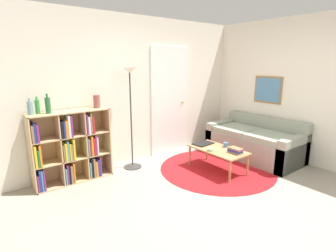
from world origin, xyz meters
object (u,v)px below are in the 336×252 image
at_px(laptop, 203,143).
at_px(bottle_right, 48,105).
at_px(bookshelf, 70,148).
at_px(couch, 255,143).
at_px(bowl, 211,150).
at_px(floor_lamp, 130,94).
at_px(vase_on_shelf, 97,101).
at_px(bottle_left, 30,108).
at_px(cup, 226,145).
at_px(coffee_table, 218,151).
at_px(bottle_middle, 37,107).

distance_m(laptop, bottle_right, 2.59).
xyz_separation_m(bookshelf, couch, (3.19, -1.09, -0.24)).
height_order(bookshelf, bowl, bookshelf).
height_order(floor_lamp, vase_on_shelf, floor_lamp).
relative_size(bottle_right, vase_on_shelf, 1.36).
bearing_deg(bottle_left, cup, -22.66).
bearing_deg(cup, floor_lamp, 140.80).
xyz_separation_m(floor_lamp, coffee_table, (1.07, -1.01, -0.95)).
height_order(cup, bottle_left, bottle_left).
bearing_deg(bowl, laptop, 64.22).
xyz_separation_m(bottle_right, vase_on_shelf, (0.72, 0.03, -0.01)).
relative_size(bookshelf, vase_on_shelf, 5.66).
relative_size(laptop, bottle_middle, 1.54).
xyz_separation_m(floor_lamp, laptop, (1.07, -0.67, -0.90)).
height_order(couch, cup, couch).
height_order(coffee_table, cup, cup).
distance_m(couch, bottle_right, 3.73).
relative_size(bookshelf, bottle_right, 4.15).
xyz_separation_m(bottle_left, vase_on_shelf, (0.94, -0.02, 0.01)).
bearing_deg(laptop, coffee_table, -88.85).
height_order(couch, bottle_right, bottle_right).
bearing_deg(bottle_right, bottle_middle, 157.98).
relative_size(couch, bowl, 15.63).
bearing_deg(laptop, floor_lamp, 148.04).
height_order(couch, bowl, couch).
height_order(laptop, cup, cup).
relative_size(cup, bottle_right, 0.29).
relative_size(bottle_left, vase_on_shelf, 1.09).
height_order(coffee_table, bottle_middle, bottle_middle).
distance_m(coffee_table, bottle_left, 2.93).
distance_m(coffee_table, laptop, 0.34).
relative_size(coffee_table, laptop, 2.66).
bearing_deg(laptop, cup, -62.34).
bearing_deg(bottle_left, couch, -16.88).
bearing_deg(bottle_right, cup, -23.48).
bearing_deg(vase_on_shelf, cup, -31.91).
height_order(coffee_table, laptop, laptop).
bearing_deg(floor_lamp, bookshelf, 174.25).
xyz_separation_m(cup, bottle_left, (-2.74, 1.15, 0.77)).
bearing_deg(bottle_middle, bottle_right, -22.02).
relative_size(bowl, bottle_middle, 0.46).
xyz_separation_m(couch, bowl, (-1.28, -0.03, 0.13)).
height_order(bowl, bottle_left, bottle_left).
distance_m(bowl, bottle_middle, 2.68).
bearing_deg(bottle_right, laptop, -17.55).
xyz_separation_m(bookshelf, bottle_middle, (-0.38, 0.02, 0.68)).
bearing_deg(coffee_table, bookshelf, 152.04).
bearing_deg(bottle_left, laptop, -17.14).
distance_m(bowl, cup, 0.36).
distance_m(couch, bottle_left, 3.94).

